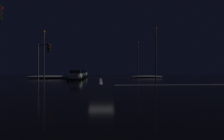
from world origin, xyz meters
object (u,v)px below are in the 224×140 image
at_px(traffic_signal_nw, 43,55).
at_px(streetlamp_right_near, 156,49).
at_px(sedan_green, 79,74).
at_px(streetlamp_right_far, 138,57).
at_px(sedan_white, 76,75).
at_px(sedan_silver, 83,74).
at_px(streetlamp_left_near, 44,51).

relative_size(traffic_signal_nw, streetlamp_right_near, 0.58).
relative_size(sedan_green, streetlamp_right_far, 0.47).
bearing_deg(sedan_white, traffic_signal_nw, -151.43).
xyz_separation_m(sedan_green, sedan_silver, (0.02, 6.28, 0.00)).
relative_size(sedan_silver, streetlamp_right_near, 0.46).
xyz_separation_m(streetlamp_right_far, streetlamp_left_near, (-20.11, -16.00, -0.30)).
bearing_deg(sedan_green, streetlamp_right_near, -10.59).
distance_m(sedan_green, streetlamp_right_far, 19.97).
xyz_separation_m(sedan_green, streetlamp_right_near, (14.16, -2.65, 4.65)).
bearing_deg(streetlamp_left_near, sedan_white, -32.34).
xyz_separation_m(sedan_white, traffic_signal_nw, (-4.35, -2.37, 2.97)).
bearing_deg(traffic_signal_nw, streetlamp_left_near, 105.33).
height_order(sedan_white, streetlamp_right_near, streetlamp_right_near).
xyz_separation_m(traffic_signal_nw, streetlamp_right_far, (18.41, 22.20, 1.51)).
bearing_deg(sedan_green, streetlamp_left_near, -156.01).
xyz_separation_m(sedan_white, streetlamp_left_near, (-6.05, 3.83, 4.18)).
distance_m(traffic_signal_nw, streetlamp_right_far, 28.88).
xyz_separation_m(sedan_silver, streetlamp_left_near, (-5.97, -8.92, 4.18)).
height_order(sedan_white, traffic_signal_nw, traffic_signal_nw).
bearing_deg(sedan_white, streetlamp_right_near, 15.24).
bearing_deg(streetlamp_left_near, sedan_silver, 56.22).
xyz_separation_m(traffic_signal_nw, streetlamp_left_near, (-1.70, 6.20, 1.21)).
bearing_deg(streetlamp_right_near, sedan_white, -164.76).
bearing_deg(sedan_silver, streetlamp_left_near, -123.78).
bearing_deg(streetlamp_left_near, sedan_green, 23.99).
bearing_deg(sedan_white, sedan_silver, 90.36).
bearing_deg(traffic_signal_nw, sedan_green, 64.35).
distance_m(sedan_white, traffic_signal_nw, 5.77).
height_order(sedan_green, streetlamp_left_near, streetlamp_left_near).
bearing_deg(streetlamp_right_far, sedan_green, -136.68).
bearing_deg(streetlamp_right_near, sedan_silver, 147.74).
xyz_separation_m(traffic_signal_nw, streetlamp_right_near, (18.41, 6.20, 1.68)).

